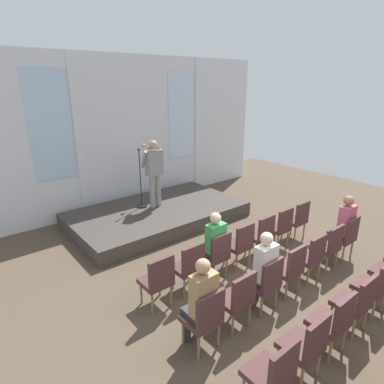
{
  "coord_description": "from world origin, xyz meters",
  "views": [
    {
      "loc": [
        -4.26,
        -2.33,
        3.49
      ],
      "look_at": [
        0.01,
        2.92,
        1.18
      ],
      "focal_mm": 30.27,
      "sensor_mm": 36.0,
      "label": 1
    }
  ],
  "objects_px": {
    "audience_r1_c2": "(263,267)",
    "chair_r1_c6": "(345,235)",
    "audience_r0_c2": "(214,242)",
    "chair_r2_c1": "(307,343)",
    "chair_r1_c0": "(205,316)",
    "chair_r1_c5": "(329,244)",
    "chair_r0_c3": "(240,243)",
    "chair_r0_c6": "(297,218)",
    "chair_r1_c3": "(290,267)",
    "chair_r2_c0": "(274,372)",
    "chair_r0_c4": "(262,234)",
    "chair_r2_c2": "(334,320)",
    "chair_r0_c5": "(280,225)",
    "audience_r1_c0": "(201,299)",
    "chair_r1_c2": "(266,281)",
    "speaker": "(154,169)",
    "audience_r1_c6": "(343,224)",
    "chair_r0_c1": "(189,265)",
    "chair_r0_c0": "(158,278)",
    "chair_r1_c1": "(238,297)",
    "chair_r1_c4": "(311,255)",
    "chair_r2_c3": "(357,300)",
    "chair_r0_c2": "(216,253)",
    "mic_stand": "(141,195)"
  },
  "relations": [
    {
      "from": "chair_r0_c2",
      "to": "chair_r1_c6",
      "type": "xyz_separation_m",
      "value": [
        2.54,
        -1.12,
        0.0
      ]
    },
    {
      "from": "chair_r1_c2",
      "to": "chair_r2_c3",
      "type": "bearing_deg",
      "value": -60.53
    },
    {
      "from": "chair_r0_c6",
      "to": "chair_r1_c3",
      "type": "xyz_separation_m",
      "value": [
        -1.9,
        -1.12,
        0.0
      ]
    },
    {
      "from": "audience_r1_c2",
      "to": "chair_r2_c0",
      "type": "bearing_deg",
      "value": -136.55
    },
    {
      "from": "chair_r0_c3",
      "to": "audience_r1_c6",
      "type": "bearing_deg",
      "value": -28.74
    },
    {
      "from": "chair_r1_c3",
      "to": "chair_r1_c6",
      "type": "height_order",
      "value": "same"
    },
    {
      "from": "audience_r1_c0",
      "to": "chair_r1_c6",
      "type": "relative_size",
      "value": 1.46
    },
    {
      "from": "chair_r0_c6",
      "to": "chair_r1_c4",
      "type": "bearing_deg",
      "value": -138.5
    },
    {
      "from": "chair_r1_c5",
      "to": "chair_r0_c2",
      "type": "bearing_deg",
      "value": 149.47
    },
    {
      "from": "chair_r0_c0",
      "to": "chair_r0_c4",
      "type": "bearing_deg",
      "value": 0.0
    },
    {
      "from": "audience_r1_c2",
      "to": "chair_r1_c6",
      "type": "bearing_deg",
      "value": -1.8
    },
    {
      "from": "chair_r1_c2",
      "to": "chair_r0_c4",
      "type": "bearing_deg",
      "value": 41.5
    },
    {
      "from": "audience_r1_c0",
      "to": "chair_r2_c2",
      "type": "bearing_deg",
      "value": -43.43
    },
    {
      "from": "chair_r1_c3",
      "to": "chair_r2_c0",
      "type": "relative_size",
      "value": 1.0
    },
    {
      "from": "chair_r0_c5",
      "to": "chair_r1_c1",
      "type": "bearing_deg",
      "value": -156.14
    },
    {
      "from": "chair_r1_c2",
      "to": "chair_r1_c4",
      "type": "bearing_deg",
      "value": 0.0
    },
    {
      "from": "audience_r0_c2",
      "to": "chair_r2_c1",
      "type": "height_order",
      "value": "audience_r0_c2"
    },
    {
      "from": "chair_r0_c1",
      "to": "audience_r1_c0",
      "type": "relative_size",
      "value": 0.68
    },
    {
      "from": "chair_r1_c6",
      "to": "chair_r1_c5",
      "type": "bearing_deg",
      "value": 180.0
    },
    {
      "from": "chair_r0_c0",
      "to": "chair_r1_c3",
      "type": "distance_m",
      "value": 2.21
    },
    {
      "from": "chair_r0_c1",
      "to": "chair_r1_c5",
      "type": "bearing_deg",
      "value": -23.86
    },
    {
      "from": "audience_r1_c2",
      "to": "chair_r1_c0",
      "type": "bearing_deg",
      "value": -176.41
    },
    {
      "from": "chair_r0_c6",
      "to": "chair_r2_c3",
      "type": "bearing_deg",
      "value": -130.29
    },
    {
      "from": "audience_r1_c2",
      "to": "chair_r0_c1",
      "type": "bearing_deg",
      "value": 121.31
    },
    {
      "from": "chair_r0_c5",
      "to": "chair_r1_c3",
      "type": "height_order",
      "value": "same"
    },
    {
      "from": "chair_r0_c0",
      "to": "audience_r1_c2",
      "type": "height_order",
      "value": "audience_r1_c2"
    },
    {
      "from": "mic_stand",
      "to": "audience_r1_c0",
      "type": "relative_size",
      "value": 1.13
    },
    {
      "from": "audience_r1_c6",
      "to": "chair_r0_c0",
      "type": "bearing_deg",
      "value": 164.67
    },
    {
      "from": "audience_r0_c2",
      "to": "chair_r1_c6",
      "type": "height_order",
      "value": "audience_r0_c2"
    },
    {
      "from": "chair_r1_c0",
      "to": "chair_r1_c5",
      "type": "distance_m",
      "value": 3.17
    },
    {
      "from": "chair_r0_c5",
      "to": "chair_r0_c6",
      "type": "xyz_separation_m",
      "value": [
        0.63,
        0.0,
        0.0
      ]
    },
    {
      "from": "chair_r0_c5",
      "to": "chair_r1_c2",
      "type": "relative_size",
      "value": 1.0
    },
    {
      "from": "chair_r0_c4",
      "to": "chair_r2_c2",
      "type": "relative_size",
      "value": 1.0
    },
    {
      "from": "audience_r1_c6",
      "to": "chair_r2_c0",
      "type": "xyz_separation_m",
      "value": [
        -3.81,
        -1.2,
        -0.22
      ]
    },
    {
      "from": "chair_r1_c1",
      "to": "chair_r1_c4",
      "type": "height_order",
      "value": "same"
    },
    {
      "from": "chair_r1_c4",
      "to": "chair_r2_c1",
      "type": "height_order",
      "value": "same"
    },
    {
      "from": "chair_r0_c0",
      "to": "chair_r2_c2",
      "type": "xyz_separation_m",
      "value": [
        1.27,
        -2.24,
        0.0
      ]
    },
    {
      "from": "audience_r0_c2",
      "to": "chair_r1_c4",
      "type": "bearing_deg",
      "value": -43.51
    },
    {
      "from": "audience_r0_c2",
      "to": "audience_r1_c0",
      "type": "height_order",
      "value": "audience_r1_c0"
    },
    {
      "from": "audience_r0_c2",
      "to": "chair_r1_c3",
      "type": "xyz_separation_m",
      "value": [
        0.63,
        -1.2,
        -0.19
      ]
    },
    {
      "from": "chair_r0_c5",
      "to": "chair_r1_c1",
      "type": "distance_m",
      "value": 2.77
    },
    {
      "from": "chair_r0_c3",
      "to": "chair_r1_c6",
      "type": "xyz_separation_m",
      "value": [
        1.9,
        -1.12,
        0.0
      ]
    },
    {
      "from": "audience_r1_c0",
      "to": "chair_r0_c6",
      "type": "bearing_deg",
      "value": 15.34
    },
    {
      "from": "chair_r1_c2",
      "to": "chair_r2_c0",
      "type": "xyz_separation_m",
      "value": [
        -1.27,
        -1.12,
        0.0
      ]
    },
    {
      "from": "chair_r0_c6",
      "to": "chair_r1_c1",
      "type": "bearing_deg",
      "value": -160.51
    },
    {
      "from": "chair_r0_c4",
      "to": "chair_r0_c6",
      "type": "distance_m",
      "value": 1.27
    },
    {
      "from": "chair_r1_c4",
      "to": "chair_r1_c3",
      "type": "bearing_deg",
      "value": 180.0
    },
    {
      "from": "chair_r1_c0",
      "to": "chair_r2_c1",
      "type": "bearing_deg",
      "value": -60.53
    },
    {
      "from": "speaker",
      "to": "audience_r1_c6",
      "type": "xyz_separation_m",
      "value": [
        1.88,
        -4.1,
        -0.62
      ]
    },
    {
      "from": "chair_r0_c3",
      "to": "audience_r1_c2",
      "type": "distance_m",
      "value": 1.24
    }
  ]
}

